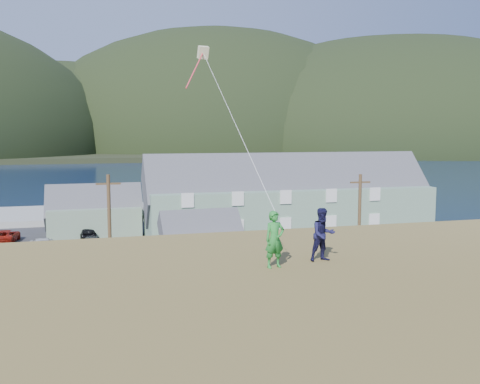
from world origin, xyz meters
name	(u,v)px	position (x,y,z in m)	size (l,w,h in m)	color
ground	(149,308)	(0.00, 0.00, 0.00)	(900.00, 900.00, 0.00)	#0A1638
grass_strip	(152,317)	(0.00, -2.00, 0.05)	(110.00, 8.00, 0.10)	#4C3D19
waterfront_lot	(132,251)	(0.00, 17.00, 0.06)	(72.00, 36.00, 0.12)	#28282B
wharf	(75,215)	(-6.00, 40.00, 0.45)	(26.00, 14.00, 0.90)	gray
far_shore	(101,149)	(0.00, 330.00, 1.00)	(900.00, 320.00, 2.00)	black
far_hills	(165,149)	(35.59, 279.38, 2.00)	(760.00, 265.00, 143.00)	black
lodge	(289,198)	(17.31, 20.72, 4.26)	(31.46, 8.87, 11.06)	slate
shed_white	(201,239)	(5.60, 10.92, 2.18)	(7.34, 5.10, 5.62)	silver
shed_palegreen_far	(95,212)	(-3.42, 26.54, 2.66)	(10.41, 6.05, 6.95)	gray
utility_poles	(116,240)	(-1.94, 1.50, 4.35)	(34.51, 0.24, 8.59)	#47331E
parked_cars	(20,242)	(-10.43, 20.38, 0.82)	(19.26, 11.75, 1.53)	#B8B7BC
kite_flyer_green	(275,239)	(2.22, -18.74, 8.09)	(0.65, 0.43, 1.78)	#217A2C
kite_flyer_navy	(323,235)	(4.02, -18.34, 8.07)	(0.85, 0.66, 1.75)	#141336
kite_rig	(203,57)	(1.64, -10.41, 14.72)	(0.89, 4.59, 10.56)	beige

